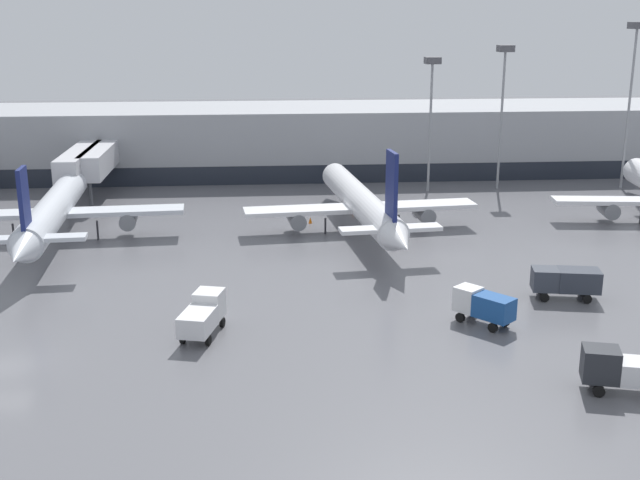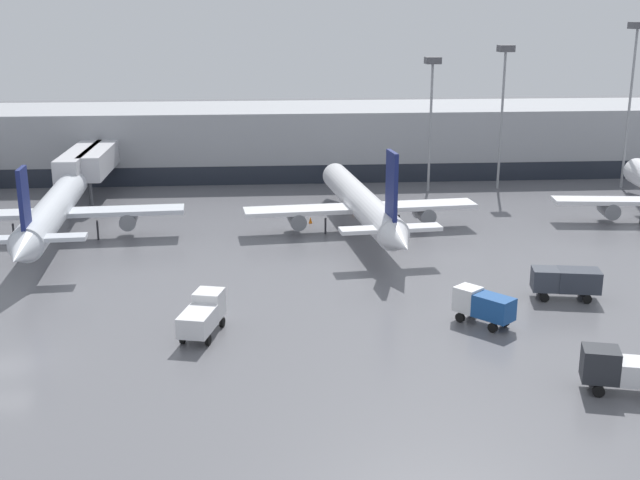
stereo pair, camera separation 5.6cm
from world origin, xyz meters
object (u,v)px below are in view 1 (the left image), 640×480
Objects in this scene: traffic_cone_2 at (187,319)px; traffic_cone_3 at (310,220)px; parked_jet_3 at (55,208)px; service_truck_3 at (566,280)px; parked_jet_2 at (361,203)px; traffic_cone_4 at (353,209)px; apron_light_mast_0 at (634,60)px; apron_light_mast_2 at (504,76)px; service_truck_0 at (203,314)px; service_truck_2 at (483,305)px; apron_light_mast_1 at (432,85)px; service_truck_1 at (627,369)px.

traffic_cone_3 is at bearing 68.86° from traffic_cone_2.
parked_jet_3 is 47.60m from service_truck_3.
parked_jet_2 reaches higher than service_truck_3.
traffic_cone_4 is 39.86m from apron_light_mast_0.
parked_jet_2 is 29.46m from apron_light_mast_2.
service_truck_0 is at bearing 20.97° from service_truck_3.
traffic_cone_4 reaches higher than traffic_cone_2.
apron_light_mast_0 is 15.82m from apron_light_mast_2.
service_truck_3 is 8.11× the size of traffic_cone_3.
traffic_cone_4 is at bearing -31.96° from service_truck_2.
parked_jet_3 is 54.52m from apron_light_mast_2.
service_truck_3 is 31.75m from traffic_cone_4.
traffic_cone_4 is 26.31m from apron_light_mast_2.
traffic_cone_4 is at bearing -8.58° from service_truck_0.
service_truck_2 is at bearing -4.69° from traffic_cone_2.
service_truck_2 is at bearing -107.82° from apron_light_mast_2.
apron_light_mast_1 is at bearing 179.87° from apron_light_mast_0.
parked_jet_2 is at bearing 57.13° from traffic_cone_2.
parked_jet_2 reaches higher than service_truck_1.
apron_light_mast_1 is at bearing -47.79° from service_truck_2.
service_truck_0 is (-14.29, -26.08, -1.40)m from parked_jet_2.
apron_light_mast_1 is (15.61, 14.61, 12.68)m from traffic_cone_3.
apron_light_mast_2 reaches higher than service_truck_1.
service_truck_2 is (19.63, 0.26, 0.00)m from service_truck_0.
traffic_cone_4 is (0.07, 7.82, -2.51)m from parked_jet_2.
service_truck_3 is 0.27× the size of apron_light_mast_0.
service_truck_2 is at bearing -96.95° from apron_light_mast_1.
parked_jet_2 is at bearing -47.39° from service_truck_3.
apron_light_mast_0 is at bearing -77.24° from parked_jet_3.
parked_jet_3 is at bearing -25.87° from service_truck_1.
traffic_cone_4 is at bearing 63.89° from traffic_cone_2.
service_truck_2 is at bearing -124.45° from apron_light_mast_0.
service_truck_3 is at bearing -83.19° from service_truck_1.
service_truck_3 is at bearing -99.62° from service_truck_2.
parked_jet_2 is 2.10× the size of apron_light_mast_1.
service_truck_2 is at bearing -74.86° from service_truck_0.
parked_jet_3 is 45.89m from apron_light_mast_1.
parked_jet_3 is 2.05× the size of apron_light_mast_2.
service_truck_1 is at bearing -98.99° from service_truck_0.
traffic_cone_3 is at bearing -83.51° from parked_jet_3.
parked_jet_3 is 54.44× the size of traffic_cone_3.
service_truck_0 is 7.33× the size of traffic_cone_4.
parked_jet_3 reaches higher than service_truck_2.
service_truck_3 is (13.15, -21.09, -1.38)m from parked_jet_2.
service_truck_0 is at bearing -112.97° from traffic_cone_4.
parked_jet_3 is 25.53m from traffic_cone_3.
service_truck_1 is at bearing -68.84° from traffic_cone_3.
apron_light_mast_1 is (-24.72, 0.05, -2.75)m from apron_light_mast_0.
parked_jet_3 is at bearing -170.13° from traffic_cone_3.
service_truck_0 is 7.50× the size of traffic_cone_2.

